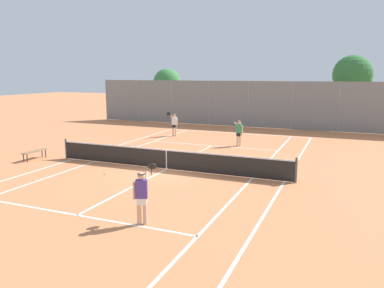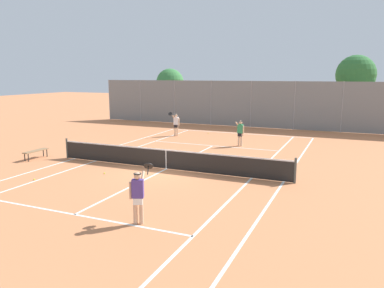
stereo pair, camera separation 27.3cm
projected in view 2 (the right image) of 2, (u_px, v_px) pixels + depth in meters
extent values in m
plane|color=#CC7A4C|center=(166.00, 169.00, 17.75)|extent=(120.00, 120.00, 0.00)
cube|color=silver|center=(238.00, 133.00, 28.48)|extent=(11.00, 0.10, 0.01)
cube|color=silver|center=(74.00, 159.00, 19.89)|extent=(0.10, 23.80, 0.01)
cube|color=silver|center=(284.00, 182.00, 15.60)|extent=(0.10, 23.80, 0.01)
cube|color=silver|center=(95.00, 161.00, 19.36)|extent=(0.10, 23.80, 0.01)
cube|color=silver|center=(251.00, 178.00, 16.13)|extent=(0.10, 23.80, 0.01)
cube|color=silver|center=(75.00, 214.00, 11.97)|extent=(8.26, 0.10, 0.01)
cube|color=silver|center=(213.00, 146.00, 23.52)|extent=(8.26, 0.10, 0.01)
cube|color=silver|center=(166.00, 169.00, 17.75)|extent=(0.10, 12.80, 0.01)
cylinder|color=#474C47|center=(67.00, 148.00, 19.97)|extent=(0.10, 0.10, 1.07)
cylinder|color=#474C47|center=(295.00, 171.00, 15.32)|extent=(0.10, 0.10, 1.07)
cube|color=black|center=(166.00, 159.00, 17.66)|extent=(11.90, 0.02, 0.89)
cube|color=white|center=(166.00, 150.00, 17.58)|extent=(11.90, 0.03, 0.06)
cube|color=white|center=(166.00, 160.00, 17.66)|extent=(0.05, 0.03, 0.89)
cylinder|color=#D8A884|center=(135.00, 211.00, 11.17)|extent=(0.13, 0.13, 0.82)
cylinder|color=#D8A884|center=(141.00, 211.00, 11.16)|extent=(0.13, 0.13, 0.82)
cube|color=white|center=(138.00, 200.00, 11.10)|extent=(0.33, 0.27, 0.24)
cube|color=#4C388C|center=(138.00, 189.00, 11.04)|extent=(0.39, 0.31, 0.56)
sphere|color=#D8A884|center=(137.00, 176.00, 10.97)|extent=(0.22, 0.22, 0.22)
cylinder|color=black|center=(137.00, 174.00, 10.96)|extent=(0.23, 0.23, 0.02)
cylinder|color=#D8A884|center=(130.00, 190.00, 11.05)|extent=(0.08, 0.08, 0.52)
cylinder|color=#D8A884|center=(143.00, 178.00, 11.12)|extent=(0.25, 0.45, 0.35)
cylinder|color=black|center=(148.00, 170.00, 11.34)|extent=(0.12, 0.24, 0.22)
cylinder|color=black|center=(148.00, 166.00, 11.44)|extent=(0.33, 0.29, 0.23)
cylinder|color=beige|center=(177.00, 130.00, 27.20)|extent=(0.13, 0.13, 0.82)
cylinder|color=beige|center=(175.00, 130.00, 27.25)|extent=(0.13, 0.13, 0.82)
cube|color=black|center=(176.00, 126.00, 27.17)|extent=(0.30, 0.21, 0.24)
cube|color=white|center=(176.00, 121.00, 27.10)|extent=(0.36, 0.24, 0.56)
sphere|color=beige|center=(176.00, 116.00, 27.03)|extent=(0.22, 0.22, 0.22)
cylinder|color=black|center=(176.00, 115.00, 27.02)|extent=(0.23, 0.23, 0.02)
cylinder|color=beige|center=(179.00, 122.00, 27.05)|extent=(0.08, 0.08, 0.52)
cylinder|color=beige|center=(174.00, 117.00, 26.95)|extent=(0.14, 0.46, 0.35)
cylinder|color=black|center=(171.00, 115.00, 26.71)|extent=(0.06, 0.25, 0.22)
cylinder|color=black|center=(170.00, 114.00, 26.58)|extent=(0.30, 0.23, 0.23)
cylinder|color=beige|center=(241.00, 140.00, 23.30)|extent=(0.13, 0.13, 0.82)
cylinder|color=beige|center=(239.00, 139.00, 23.41)|extent=(0.13, 0.13, 0.82)
cube|color=black|center=(240.00, 134.00, 23.29)|extent=(0.32, 0.25, 0.24)
cube|color=#338C59|center=(240.00, 129.00, 23.23)|extent=(0.38, 0.29, 0.56)
sphere|color=beige|center=(240.00, 122.00, 23.16)|extent=(0.22, 0.22, 0.22)
cylinder|color=black|center=(241.00, 121.00, 23.14)|extent=(0.23, 0.23, 0.02)
cylinder|color=beige|center=(243.00, 130.00, 23.10)|extent=(0.08, 0.08, 0.52)
cylinder|color=beige|center=(237.00, 124.00, 23.15)|extent=(0.20, 0.46, 0.35)
sphere|color=#D1DB33|center=(104.00, 173.00, 16.86)|extent=(0.07, 0.07, 0.07)
sphere|color=#D1DB33|center=(164.00, 153.00, 21.06)|extent=(0.07, 0.07, 0.07)
sphere|color=#D1DB33|center=(34.00, 179.00, 15.86)|extent=(0.07, 0.07, 0.07)
sphere|color=#D1DB33|center=(208.00, 133.00, 28.26)|extent=(0.07, 0.07, 0.07)
sphere|color=#D1DB33|center=(273.00, 179.00, 15.86)|extent=(0.07, 0.07, 0.07)
cube|color=olive|center=(36.00, 151.00, 19.78)|extent=(0.36, 1.50, 0.05)
cylinder|color=#262626|center=(47.00, 153.00, 20.35)|extent=(0.05, 0.05, 0.41)
cylinder|color=#262626|center=(28.00, 158.00, 19.20)|extent=(0.05, 0.05, 0.41)
cylinder|color=#262626|center=(43.00, 153.00, 20.45)|extent=(0.05, 0.05, 0.41)
cylinder|color=#262626|center=(25.00, 157.00, 19.30)|extent=(0.05, 0.05, 0.41)
cylinder|color=gray|center=(109.00, 100.00, 37.01)|extent=(0.08, 0.08, 3.90)
cylinder|color=gray|center=(141.00, 101.00, 35.61)|extent=(0.08, 0.08, 3.90)
cylinder|color=gray|center=(174.00, 102.00, 34.21)|extent=(0.08, 0.08, 3.90)
cylinder|color=gray|center=(211.00, 103.00, 32.82)|extent=(0.08, 0.08, 3.90)
cylinder|color=gray|center=(251.00, 104.00, 31.42)|extent=(0.08, 0.08, 3.90)
cylinder|color=gray|center=(294.00, 106.00, 30.02)|extent=(0.08, 0.08, 3.90)
cylinder|color=gray|center=(342.00, 107.00, 28.62)|extent=(0.08, 0.08, 3.90)
cube|color=slate|center=(251.00, 104.00, 31.42)|extent=(28.63, 0.02, 3.86)
cylinder|color=brown|center=(170.00, 106.00, 37.29)|extent=(0.29, 0.29, 2.69)
sphere|color=#387A3D|center=(170.00, 82.00, 36.87)|extent=(2.70, 2.70, 2.70)
sphere|color=#387A3D|center=(169.00, 86.00, 36.86)|extent=(1.68, 1.68, 1.68)
cylinder|color=brown|center=(353.00, 109.00, 30.67)|extent=(0.29, 0.29, 3.32)
sphere|color=#2D6B33|center=(356.00, 74.00, 30.17)|extent=(3.12, 3.12, 3.12)
sphere|color=#2D6B33|center=(362.00, 79.00, 29.81)|extent=(1.94, 1.94, 1.94)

